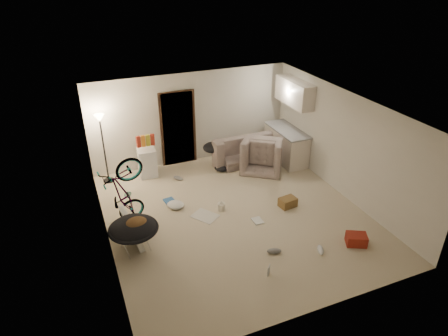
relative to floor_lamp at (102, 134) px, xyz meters
name	(u,v)px	position (x,y,z in m)	size (l,w,h in m)	color
floor	(235,215)	(2.40, -2.65, -1.32)	(5.50, 6.00, 0.02)	beige
ceiling	(237,108)	(2.40, -2.65, 1.20)	(5.50, 6.00, 0.02)	white
wall_back	(191,118)	(2.40, 0.36, -0.06)	(5.50, 0.02, 2.50)	silver
wall_front	(319,253)	(2.40, -5.66, -0.06)	(5.50, 0.02, 2.50)	silver
wall_left	(101,192)	(-0.36, -2.65, -0.06)	(0.02, 6.00, 2.50)	silver
wall_right	(344,145)	(5.16, -2.65, -0.06)	(0.02, 6.00, 2.50)	silver
doorway	(178,129)	(2.00, 0.32, -0.29)	(0.85, 0.10, 2.04)	black
door_trim	(178,129)	(2.00, 0.29, -0.29)	(0.97, 0.04, 2.10)	#341F12
floor_lamp	(102,134)	(0.00, 0.00, 0.00)	(0.28, 0.28, 1.81)	black
kitchen_counter	(286,145)	(4.83, -0.65, -0.87)	(0.60, 1.50, 0.88)	silver
counter_top	(287,130)	(4.83, -0.65, -0.41)	(0.64, 1.54, 0.04)	gray
kitchen_uppers	(294,92)	(4.96, -0.65, 0.64)	(0.38, 1.40, 0.65)	silver
sofa	(245,150)	(3.76, -0.20, -1.01)	(2.02, 0.79, 0.59)	#3B423A
armchair	(263,155)	(4.04, -0.81, -0.96)	(1.06, 0.93, 0.69)	#3B423A
bicycle	(125,207)	(0.10, -2.07, -0.87)	(0.57, 1.65, 0.87)	black
book_asset	(268,277)	(2.14, -4.66, -1.30)	(0.15, 0.20, 0.02)	maroon
mini_fridge	(147,163)	(1.01, -0.10, -0.93)	(0.44, 0.44, 0.76)	white
snack_box_0	(138,142)	(0.84, -0.10, -0.31)	(0.10, 0.07, 0.30)	maroon
snack_box_1	(143,141)	(0.96, -0.10, -0.31)	(0.10, 0.07, 0.30)	orange
snack_box_2	(148,140)	(1.08, -0.10, -0.31)	(0.10, 0.07, 0.30)	gold
snack_box_3	(153,140)	(1.20, -0.10, -0.31)	(0.10, 0.07, 0.30)	maroon
saucer_chair	(134,232)	(0.10, -2.98, -0.90)	(0.97, 0.97, 0.69)	silver
hoodie	(136,224)	(0.15, -3.01, -0.70)	(0.48, 0.40, 0.22)	#54371C
sofa_drape	(213,147)	(2.81, -0.20, -0.77)	(0.56, 0.46, 0.28)	black
tv_box	(132,228)	(0.10, -2.69, -1.00)	(0.11, 0.92, 0.61)	silver
drink_case_a	(288,202)	(3.66, -2.79, -1.20)	(0.38, 0.27, 0.22)	brown
drink_case_b	(356,239)	(4.22, -4.51, -1.19)	(0.39, 0.29, 0.23)	maroon
juicer	(221,206)	(2.18, -2.35, -1.21)	(0.17, 0.17, 0.25)	beige
newspaper	(205,216)	(1.75, -2.43, -1.30)	(0.42, 0.55, 0.01)	beige
book_blue	(170,201)	(1.18, -1.57, -1.29)	(0.23, 0.32, 0.03)	#295694
book_white	(258,221)	(2.75, -3.05, -1.29)	(0.21, 0.27, 0.02)	silver
shoe_1	(178,178)	(1.67, -0.64, -1.26)	(0.28, 0.11, 0.10)	slate
shoe_3	(274,251)	(2.57, -4.13, -1.25)	(0.28, 0.11, 0.10)	slate
shoe_4	(320,250)	(3.42, -4.45, -1.25)	(0.29, 0.12, 0.11)	white
clothes_lump_b	(222,167)	(2.94, -0.55, -1.24)	(0.46, 0.40, 0.14)	black
clothes_lump_c	(176,205)	(1.25, -1.84, -1.24)	(0.41, 0.35, 0.13)	silver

